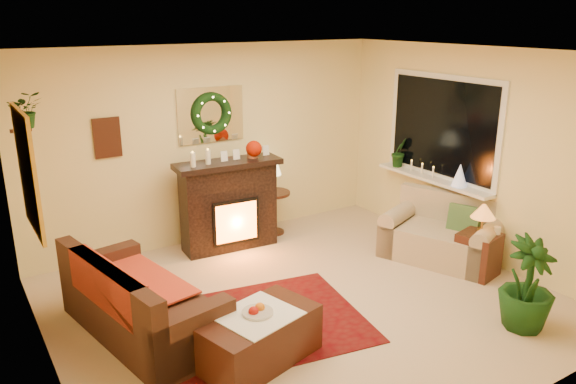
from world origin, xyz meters
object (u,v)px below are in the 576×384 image
sofa (142,292)px  loveseat (442,228)px  fireplace (229,208)px  side_table_round (273,211)px  coffee_table (258,339)px  end_table_square (478,253)px

sofa → loveseat: size_ratio=1.36×
fireplace → side_table_round: size_ratio=1.99×
loveseat → coffee_table: 3.08m
fireplace → end_table_square: bearing=-43.4°
loveseat → end_table_square: (0.04, -0.54, -0.15)m
fireplace → sofa: bearing=-134.5°
sofa → coffee_table: (0.70, -1.00, -0.22)m
fireplace → coffee_table: 2.63m
sofa → fireplace: size_ratio=1.55×
side_table_round → coffee_table: side_table_round is taller
end_table_square → side_table_round: bearing=119.1°
sofa → loveseat: 3.71m
fireplace → loveseat: bearing=-36.3°
loveseat → side_table_round: (-1.31, 1.88, -0.09)m
coffee_table → fireplace: bearing=54.3°
sofa → end_table_square: 3.84m
sofa → coffee_table: size_ratio=1.75×
fireplace → loveseat: (2.06, -1.76, -0.13)m
loveseat → side_table_round: size_ratio=2.27×
side_table_round → end_table_square: 2.78m
loveseat → coffee_table: bearing=170.5°
sofa → fireplace: (1.64, 1.44, 0.12)m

